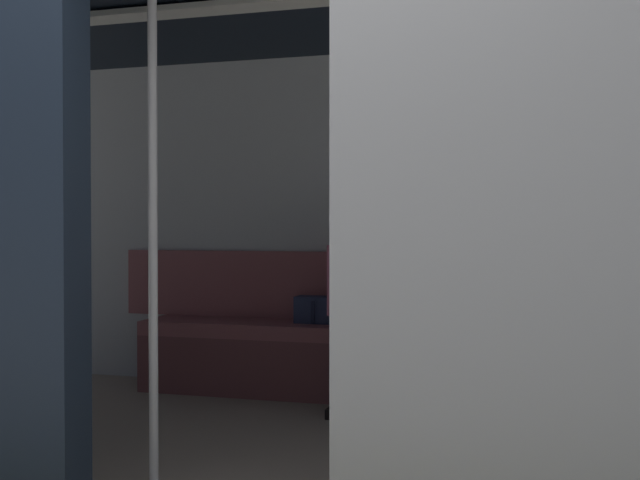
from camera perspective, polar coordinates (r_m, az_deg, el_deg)
name	(u,v)px	position (r m, az deg, el deg)	size (l,w,h in m)	color
train_car	(301,129)	(3.67, -1.41, 8.32)	(6.40, 2.87, 2.33)	#ADAFB5
bench_seat	(363,344)	(4.75, 3.20, -7.76)	(2.92, 0.44, 0.46)	#935156
person_seated	(368,292)	(4.65, 3.63, -3.89)	(0.55, 0.67, 1.19)	pink
handbag	(316,310)	(4.88, -0.29, -5.23)	(0.26, 0.15, 0.17)	#262D4C
book	(428,325)	(4.71, 8.08, -6.34)	(0.15, 0.22, 0.03)	silver
grab_pole_door	(153,222)	(2.99, -12.39, 1.34)	(0.04, 0.04, 2.19)	silver
grab_pole_far	(350,221)	(2.72, 2.22, 1.40)	(0.04, 0.04, 2.19)	silver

